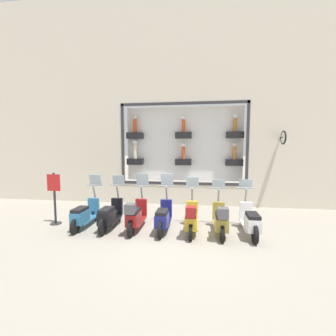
{
  "coord_description": "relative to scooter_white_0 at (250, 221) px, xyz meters",
  "views": [
    {
      "loc": [
        -6.42,
        -0.66,
        2.56
      ],
      "look_at": [
        1.61,
        0.41,
        1.81
      ],
      "focal_mm": 24.0,
      "sensor_mm": 36.0,
      "label": 1
    }
  ],
  "objects": [
    {
      "name": "ground_plane",
      "position": [
        -0.16,
        2.19,
        -0.43
      ],
      "size": [
        120.0,
        120.0,
        0.0
      ],
      "primitive_type": "plane",
      "color": "gray"
    },
    {
      "name": "scooter_yellow_2",
      "position": [
        -0.07,
        1.7,
        0.03
      ],
      "size": [
        1.79,
        0.6,
        1.58
      ],
      "color": "black",
      "rests_on": "ground_plane"
    },
    {
      "name": "shop_sign_post",
      "position": [
        0.16,
        6.23,
        0.5
      ],
      "size": [
        0.36,
        0.45,
        1.72
      ],
      "color": "#232326",
      "rests_on": "ground_plane"
    },
    {
      "name": "scooter_olive_1",
      "position": [
        -0.07,
        0.85,
        0.03
      ],
      "size": [
        1.79,
        0.6,
        1.51
      ],
      "color": "black",
      "rests_on": "ground_plane"
    },
    {
      "name": "scooter_black_5",
      "position": [
        0.0,
        4.25,
        0.0
      ],
      "size": [
        1.8,
        0.61,
        1.6
      ],
      "color": "black",
      "rests_on": "ground_plane"
    },
    {
      "name": "scooter_navy_3",
      "position": [
        0.0,
        2.55,
        0.01
      ],
      "size": [
        1.8,
        0.6,
        1.69
      ],
      "color": "black",
      "rests_on": "ground_plane"
    },
    {
      "name": "scooter_red_4",
      "position": [
        -0.06,
        3.4,
        0.05
      ],
      "size": [
        1.8,
        0.6,
        1.68
      ],
      "color": "black",
      "rests_on": "ground_plane"
    },
    {
      "name": "scooter_teal_6",
      "position": [
        -0.0,
        5.1,
        -0.01
      ],
      "size": [
        1.79,
        0.61,
        1.61
      ],
      "color": "black",
      "rests_on": "ground_plane"
    },
    {
      "name": "building_facade",
      "position": [
        3.44,
        2.19,
        4.26
      ],
      "size": [
        1.2,
        36.0,
        9.19
      ],
      "color": "beige",
      "rests_on": "ground_plane"
    },
    {
      "name": "scooter_white_0",
      "position": [
        0.0,
        0.0,
        0.0
      ],
      "size": [
        1.8,
        0.61,
        1.53
      ],
      "color": "black",
      "rests_on": "ground_plane"
    }
  ]
}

